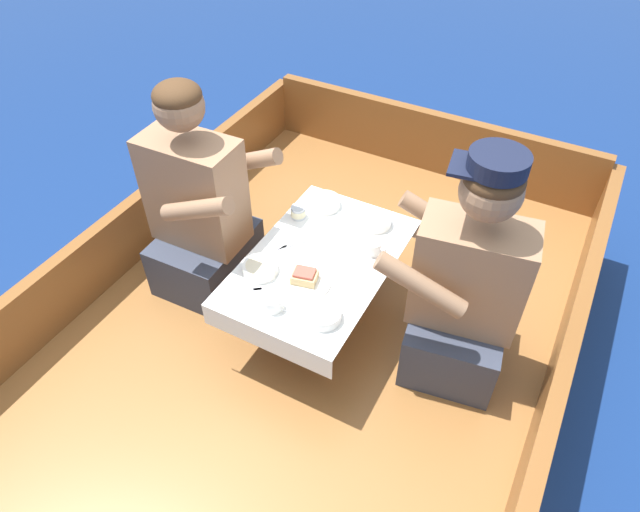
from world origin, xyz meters
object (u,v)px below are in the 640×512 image
(person_port, at_px, (200,212))
(sandwich, at_px, (305,276))
(coffee_cup_starboard, at_px, (373,247))
(coffee_cup_port, at_px, (273,303))
(tin_can, at_px, (298,212))
(person_starboard, at_px, (465,289))

(person_port, relative_size, sandwich, 9.05)
(sandwich, relative_size, coffee_cup_starboard, 1.11)
(coffee_cup_port, bearing_deg, tin_can, 109.88)
(sandwich, height_order, coffee_cup_starboard, coffee_cup_starboard)
(person_starboard, height_order, coffee_cup_starboard, person_starboard)
(sandwich, distance_m, tin_can, 0.40)
(person_port, distance_m, person_starboard, 1.16)
(person_starboard, xyz_separation_m, coffee_cup_starboard, (-0.41, 0.07, -0.02))
(coffee_cup_starboard, bearing_deg, person_starboard, -9.23)
(person_port, xyz_separation_m, coffee_cup_port, (0.55, -0.29, -0.02))
(person_starboard, height_order, coffee_cup_port, person_starboard)
(person_starboard, relative_size, coffee_cup_starboard, 10.00)
(sandwich, relative_size, tin_can, 1.65)
(person_port, relative_size, person_starboard, 1.00)
(coffee_cup_starboard, bearing_deg, person_port, -167.68)
(coffee_cup_starboard, distance_m, tin_can, 0.39)
(person_port, distance_m, sandwich, 0.59)
(tin_can, bearing_deg, person_port, -148.44)
(person_port, xyz_separation_m, coffee_cup_starboard, (0.75, 0.16, -0.02))
(person_starboard, bearing_deg, sandwich, 11.30)
(coffee_cup_port, bearing_deg, person_port, 152.43)
(coffee_cup_port, distance_m, coffee_cup_starboard, 0.49)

